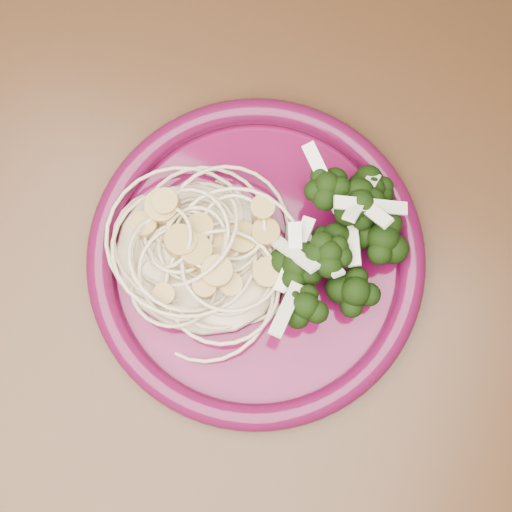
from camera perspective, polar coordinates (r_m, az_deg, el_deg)
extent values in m
plane|color=brown|center=(1.36, 1.21, -6.20)|extent=(3.50, 3.50, 0.00)
cube|color=#472814|center=(0.63, 2.58, -0.06)|extent=(1.20, 0.80, 0.04)
cylinder|color=#55082A|center=(0.61, 0.00, -0.32)|extent=(0.37, 0.37, 0.01)
torus|color=#550C2C|center=(0.60, 0.00, -0.14)|extent=(0.38, 0.38, 0.02)
ellipsoid|color=beige|center=(0.59, -4.52, 0.07)|extent=(0.19, 0.18, 0.03)
ellipsoid|color=black|center=(0.58, 5.60, 0.21)|extent=(0.14, 0.17, 0.05)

